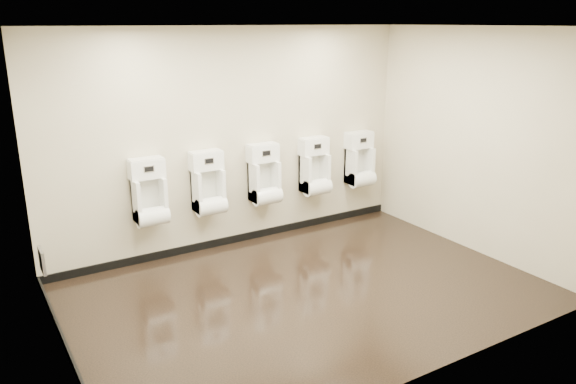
% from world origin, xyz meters
% --- Properties ---
extents(ground, '(5.00, 3.50, 0.00)m').
position_xyz_m(ground, '(0.00, 0.00, 0.00)').
color(ground, black).
rests_on(ground, ground).
extents(ceiling, '(5.00, 3.50, 0.00)m').
position_xyz_m(ceiling, '(0.00, 0.00, 2.80)').
color(ceiling, silver).
extents(back_wall, '(5.00, 0.02, 2.80)m').
position_xyz_m(back_wall, '(0.00, 1.75, 1.40)').
color(back_wall, '#C0B597').
rests_on(back_wall, ground).
extents(front_wall, '(5.00, 0.02, 2.80)m').
position_xyz_m(front_wall, '(0.00, -1.75, 1.40)').
color(front_wall, '#C0B597').
rests_on(front_wall, ground).
extents(left_wall, '(0.02, 3.50, 2.80)m').
position_xyz_m(left_wall, '(-2.50, 0.00, 1.40)').
color(left_wall, '#C0B597').
rests_on(left_wall, ground).
extents(right_wall, '(0.02, 3.50, 2.80)m').
position_xyz_m(right_wall, '(2.50, 0.00, 1.40)').
color(right_wall, '#C0B597').
rests_on(right_wall, ground).
extents(tile_overlay_left, '(0.01, 3.50, 2.80)m').
position_xyz_m(tile_overlay_left, '(-2.50, 0.00, 1.40)').
color(tile_overlay_left, silver).
rests_on(tile_overlay_left, ground).
extents(skirting_back, '(5.00, 0.02, 0.10)m').
position_xyz_m(skirting_back, '(0.00, 1.74, 0.05)').
color(skirting_back, black).
rests_on(skirting_back, ground).
extents(skirting_left, '(0.02, 3.50, 0.10)m').
position_xyz_m(skirting_left, '(-2.49, 0.00, 0.05)').
color(skirting_left, black).
rests_on(skirting_left, ground).
extents(access_panel, '(0.04, 0.25, 0.25)m').
position_xyz_m(access_panel, '(-2.48, 1.20, 0.50)').
color(access_panel, '#9E9EA3').
rests_on(access_panel, left_wall).
extents(urinal_0, '(0.42, 0.31, 0.78)m').
position_xyz_m(urinal_0, '(-1.19, 1.61, 0.86)').
color(urinal_0, white).
rests_on(urinal_0, back_wall).
extents(urinal_1, '(0.42, 0.31, 0.78)m').
position_xyz_m(urinal_1, '(-0.44, 1.61, 0.86)').
color(urinal_1, white).
rests_on(urinal_1, back_wall).
extents(urinal_2, '(0.42, 0.31, 0.78)m').
position_xyz_m(urinal_2, '(0.36, 1.61, 0.86)').
color(urinal_2, white).
rests_on(urinal_2, back_wall).
extents(urinal_3, '(0.42, 0.31, 0.78)m').
position_xyz_m(urinal_3, '(1.16, 1.61, 0.86)').
color(urinal_3, white).
rests_on(urinal_3, back_wall).
extents(urinal_4, '(0.42, 0.31, 0.78)m').
position_xyz_m(urinal_4, '(1.95, 1.61, 0.86)').
color(urinal_4, white).
rests_on(urinal_4, back_wall).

